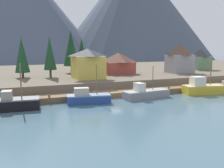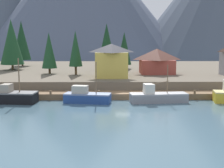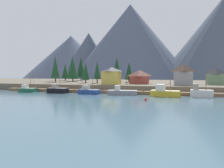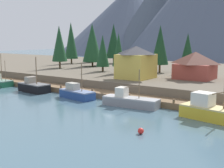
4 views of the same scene
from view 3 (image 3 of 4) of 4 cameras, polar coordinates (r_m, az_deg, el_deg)
ground_plane at (r=85.25m, az=2.49°, el=-1.73°), size 400.00×400.00×1.00m
dock at (r=67.78m, az=-0.89°, el=-2.22°), size 80.00×4.00×1.60m
shoreline_bank at (r=96.82m, az=4.06°, el=-0.07°), size 400.00×56.00×2.50m
mountain_west_peak at (r=240.48m, az=-11.71°, el=7.64°), size 107.99×107.99×49.88m
mountain_central_peak at (r=211.56m, az=-6.73°, el=8.05°), size 60.59×60.59×48.33m
mountain_east_peak at (r=209.13m, az=5.25°, el=12.01°), size 124.34×124.34×76.54m
fishing_boat_green at (r=78.21m, az=-23.14°, el=-1.43°), size 6.11×3.23×7.31m
fishing_boat_black at (r=71.05m, az=-15.50°, el=-1.67°), size 7.39×3.74×7.09m
fishing_boat_blue at (r=65.91m, az=-6.77°, el=-2.02°), size 7.60×3.75×6.53m
fishing_boat_grey at (r=62.68m, az=2.91°, el=-2.31°), size 9.31×3.46×5.98m
fishing_boat_yellow at (r=60.74m, az=14.89°, el=-2.32°), size 8.74×4.44×6.52m
fishing_boat_white at (r=62.44m, az=24.35°, el=-2.33°), size 6.17×2.67×6.37m
house_yellow at (r=77.29m, az=-0.14°, el=2.49°), size 6.62×7.27×6.67m
house_grey at (r=76.98m, az=19.88°, el=2.68°), size 6.61×5.51×7.70m
house_green at (r=84.14m, az=27.71°, el=2.07°), size 6.21×4.28×6.37m
house_red at (r=81.53m, az=7.98°, el=2.11°), size 7.62×6.82×5.54m
conifer_near_left at (r=87.91m, az=-7.63°, el=3.74°), size 3.31×3.31×9.13m
conifer_near_right at (r=94.65m, az=-16.09°, el=4.60°), size 4.21×4.21×11.74m
conifer_mid_left at (r=94.58m, az=4.94°, el=3.80°), size 3.78×3.78×9.49m
conifer_mid_right at (r=89.71m, az=1.40°, el=4.71°), size 4.13×4.13×11.37m
conifer_back_left at (r=111.96m, az=-8.98°, el=4.78°), size 5.04×5.04×12.90m
conifer_back_right at (r=114.66m, az=-13.40°, el=3.67°), size 4.07×4.07×9.45m
conifer_centre at (r=84.11m, az=-4.32°, el=4.05°), size 2.92×2.92×9.44m
conifer_far_left at (r=110.15m, az=-16.11°, el=4.81°), size 4.32×4.32×13.48m
conifer_far_right at (r=100.99m, az=-11.36°, el=4.68°), size 5.78×5.78×12.55m
channel_buoy at (r=50.49m, az=9.75°, el=-4.41°), size 0.70×0.70×0.70m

